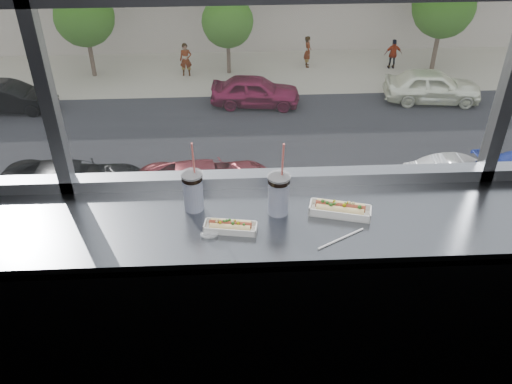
{
  "coord_description": "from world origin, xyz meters",
  "views": [
    {
      "loc": [
        -0.22,
        -0.73,
        2.68
      ],
      "look_at": [
        -0.13,
        1.23,
        1.25
      ],
      "focal_mm": 40.0,
      "sensor_mm": 36.0,
      "label": 1
    }
  ],
  "objects_px": {
    "car_near_c": "(209,178)",
    "car_near_d": "(461,172)",
    "hotdog_tray_left": "(230,226)",
    "wrapper": "(209,234)",
    "pedestrian_c": "(308,48)",
    "tree_right": "(444,6)",
    "loose_straw": "(341,239)",
    "car_near_b": "(74,180)",
    "soda_cup_left": "(193,189)",
    "pedestrian_b": "(186,57)",
    "car_far_c": "(434,81)",
    "car_far_a": "(9,93)",
    "soda_cup_right": "(279,192)",
    "pedestrian_d": "(394,51)",
    "tree_left": "(84,16)",
    "tree_center": "(228,22)",
    "hotdog_tray_right": "(340,209)",
    "car_far_b": "(255,86)"
  },
  "relations": [
    {
      "from": "hotdog_tray_left",
      "to": "wrapper",
      "type": "relative_size",
      "value": 2.69
    },
    {
      "from": "loose_straw",
      "to": "car_near_c",
      "type": "height_order",
      "value": "loose_straw"
    },
    {
      "from": "pedestrian_c",
      "to": "pedestrian_d",
      "type": "relative_size",
      "value": 1.05
    },
    {
      "from": "wrapper",
      "to": "tree_center",
      "type": "xyz_separation_m",
      "value": [
        0.07,
        28.38,
        -9.12
      ]
    },
    {
      "from": "loose_straw",
      "to": "car_near_d",
      "type": "xyz_separation_m",
      "value": [
        8.6,
        16.43,
        -11.09
      ]
    },
    {
      "from": "soda_cup_right",
      "to": "tree_left",
      "type": "height_order",
      "value": "soda_cup_right"
    },
    {
      "from": "wrapper",
      "to": "car_far_c",
      "type": "distance_m",
      "value": 28.7
    },
    {
      "from": "car_near_b",
      "to": "car_near_d",
      "type": "height_order",
      "value": "car_near_b"
    },
    {
      "from": "car_near_c",
      "to": "car_near_d",
      "type": "distance_m",
      "value": 9.99
    },
    {
      "from": "soda_cup_left",
      "to": "pedestrian_b",
      "type": "xyz_separation_m",
      "value": [
        -2.24,
        27.96,
        -11.05
      ]
    },
    {
      "from": "car_near_b",
      "to": "hotdog_tray_left",
      "type": "bearing_deg",
      "value": -154.87
    },
    {
      "from": "car_far_a",
      "to": "tree_right",
      "type": "relative_size",
      "value": 1.07
    },
    {
      "from": "loose_straw",
      "to": "pedestrian_c",
      "type": "distance_m",
      "value": 31.38
    },
    {
      "from": "car_near_c",
      "to": "tree_right",
      "type": "distance_m",
      "value": 17.59
    },
    {
      "from": "car_far_a",
      "to": "car_near_d",
      "type": "height_order",
      "value": "car_near_d"
    },
    {
      "from": "soda_cup_left",
      "to": "pedestrian_c",
      "type": "xyz_separation_m",
      "value": [
        4.68,
        28.86,
        -11.09
      ]
    },
    {
      "from": "loose_straw",
      "to": "pedestrian_c",
      "type": "bearing_deg",
      "value": 52.61
    },
    {
      "from": "tree_left",
      "to": "hotdog_tray_right",
      "type": "bearing_deg",
      "value": -74.03
    },
    {
      "from": "car_near_b",
      "to": "car_near_c",
      "type": "bearing_deg",
      "value": -85.3
    },
    {
      "from": "car_far_b",
      "to": "tree_left",
      "type": "relative_size",
      "value": 1.22
    },
    {
      "from": "hotdog_tray_right",
      "to": "car_near_c",
      "type": "xyz_separation_m",
      "value": [
        -1.41,
        16.25,
        -11.04
      ]
    },
    {
      "from": "soda_cup_left",
      "to": "loose_straw",
      "type": "distance_m",
      "value": 0.68
    },
    {
      "from": "pedestrian_c",
      "to": "tree_right",
      "type": "bearing_deg",
      "value": -95.44
    },
    {
      "from": "car_far_c",
      "to": "pedestrian_b",
      "type": "height_order",
      "value": "car_far_c"
    },
    {
      "from": "hotdog_tray_right",
      "to": "tree_center",
      "type": "bearing_deg",
      "value": 105.46
    },
    {
      "from": "loose_straw",
      "to": "car_far_a",
      "type": "bearing_deg",
      "value": 85.59
    },
    {
      "from": "car_near_d",
      "to": "loose_straw",
      "type": "bearing_deg",
      "value": 150.57
    },
    {
      "from": "pedestrian_b",
      "to": "tree_center",
      "type": "bearing_deg",
      "value": 5.26
    },
    {
      "from": "pedestrian_c",
      "to": "tree_left",
      "type": "bearing_deg",
      "value": 93.22
    },
    {
      "from": "soda_cup_left",
      "to": "car_near_c",
      "type": "distance_m",
      "value": 19.65
    },
    {
      "from": "car_far_a",
      "to": "car_near_b",
      "type": "xyz_separation_m",
      "value": [
        4.86,
        -8.0,
        0.15
      ]
    },
    {
      "from": "hotdog_tray_right",
      "to": "car_near_d",
      "type": "distance_m",
      "value": 21.48
    },
    {
      "from": "wrapper",
      "to": "tree_right",
      "type": "bearing_deg",
      "value": 67.46
    },
    {
      "from": "pedestrian_c",
      "to": "hotdog_tray_left",
      "type": "bearing_deg",
      "value": 171.15
    },
    {
      "from": "car_far_a",
      "to": "tree_right",
      "type": "height_order",
      "value": "tree_right"
    },
    {
      "from": "loose_straw",
      "to": "tree_right",
      "type": "distance_m",
      "value": 31.72
    },
    {
      "from": "loose_straw",
      "to": "car_near_b",
      "type": "bearing_deg",
      "value": 82.3
    },
    {
      "from": "loose_straw",
      "to": "car_far_c",
      "type": "distance_m",
      "value": 28.54
    },
    {
      "from": "pedestrian_d",
      "to": "tree_left",
      "type": "xyz_separation_m",
      "value": [
        -16.95,
        -0.17,
        2.34
      ]
    },
    {
      "from": "car_far_a",
      "to": "car_near_b",
      "type": "relative_size",
      "value": 0.86
    },
    {
      "from": "pedestrian_d",
      "to": "tree_left",
      "type": "distance_m",
      "value": 17.12
    },
    {
      "from": "soda_cup_right",
      "to": "car_near_b",
      "type": "relative_size",
      "value": 0.06
    },
    {
      "from": "loose_straw",
      "to": "tree_center",
      "type": "xyz_separation_m",
      "value": [
        -0.49,
        28.43,
        -9.12
      ]
    },
    {
      "from": "wrapper",
      "to": "tree_left",
      "type": "bearing_deg",
      "value": 104.81
    },
    {
      "from": "car_near_b",
      "to": "car_far_c",
      "type": "xyz_separation_m",
      "value": [
        16.46,
        8.0,
        0.0
      ]
    },
    {
      "from": "car_near_b",
      "to": "pedestrian_c",
      "type": "xyz_separation_m",
      "value": [
        10.61,
        12.68,
        -0.04
      ]
    },
    {
      "from": "loose_straw",
      "to": "car_far_c",
      "type": "xyz_separation_m",
      "value": [
        9.91,
        24.43,
        -10.94
      ]
    },
    {
      "from": "car_near_b",
      "to": "car_near_d",
      "type": "distance_m",
      "value": 15.16
    },
    {
      "from": "soda_cup_right",
      "to": "soda_cup_left",
      "type": "bearing_deg",
      "value": 172.88
    },
    {
      "from": "soda_cup_left",
      "to": "car_near_c",
      "type": "relative_size",
      "value": 0.06
    }
  ]
}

